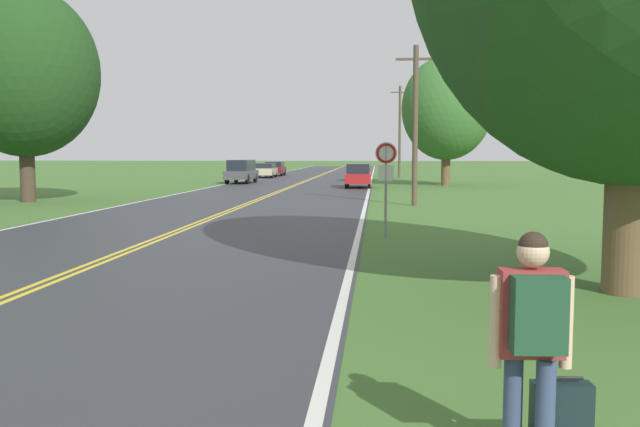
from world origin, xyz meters
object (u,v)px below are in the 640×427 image
Objects in this scene: hitchhiker_person at (533,327)px; car_maroon_hatchback_receding at (275,168)px; traffic_sign at (386,166)px; car_red_suv_approaching at (358,175)px; car_champagne_hatchback_mid_far at (265,170)px; tree_right_cluster at (447,108)px; suitcase at (561,422)px; tree_far_back at (24,72)px; car_dark_grey_suv_mid_near at (241,171)px.

car_maroon_hatchback_receding is at bearing 7.59° from hitchhiker_person.
hitchhiker_person is 0.42× the size of car_maroon_hatchback_receding.
traffic_sign reaches higher than car_red_suv_approaching.
car_red_suv_approaching is 20.11m from car_champagne_hatchback_mid_far.
hitchhiker_person is at bearing -94.84° from tree_right_cluster.
tree_right_cluster is 21.58m from car_champagne_hatchback_mid_far.
car_red_suv_approaching is (-2.73, 41.02, 0.57)m from suitcase.
car_champagne_hatchback_mid_far is at bearing 137.96° from tree_right_cluster.
tree_right_cluster is 2.19× the size of car_champagne_hatchback_mid_far.
car_maroon_hatchback_receding is (6.23, 38.29, -5.41)m from tree_far_back.
car_maroon_hatchback_receding is (-10.86, 50.79, -1.22)m from traffic_sign.
car_red_suv_approaching is 1.02× the size of car_maroon_hatchback_receding.
hitchhiker_person is 65.78m from car_maroon_hatchback_receding.
car_maroon_hatchback_receding reaches higher than car_champagne_hatchback_mid_far.
car_red_suv_approaching is (-2.45, 41.21, -0.22)m from hitchhiker_person.
car_red_suv_approaching is at bearing -159.56° from car_maroon_hatchback_receding.
hitchhiker_person is 48.57m from car_dark_grey_suv_mid_near.
car_dark_grey_suv_mid_near is at bearing 11.26° from hitchhiker_person.
car_champagne_hatchback_mid_far is at bearing 8.91° from suitcase.
traffic_sign is at bearing -169.11° from car_maroon_hatchback_receding.
traffic_sign reaches higher than car_champagne_hatchback_mid_far.
tree_right_cluster is (3.80, 44.91, 4.46)m from hitchhiker_person.
car_champagne_hatchback_mid_far is (6.17, 32.58, -5.45)m from tree_far_back.
tree_far_back is at bearing 143.83° from traffic_sign.
hitchhiker_person is 60.17m from car_champagne_hatchback_mid_far.
car_champagne_hatchback_mid_far is at bearing 178.28° from car_maroon_hatchback_receding.
suitcase is 13.90m from traffic_sign.
traffic_sign is 0.26× the size of tree_far_back.
traffic_sign is at bearing 1.01° from hitchhiker_person.
tree_far_back is at bearing 169.58° from car_maroon_hatchback_receding.
car_dark_grey_suv_mid_near reaches higher than car_red_suv_approaching.
tree_right_cluster is 2.20× the size of car_maroon_hatchback_receding.
traffic_sign is 31.54m from tree_right_cluster.
car_dark_grey_suv_mid_near is 1.13× the size of car_champagne_hatchback_mid_far.
tree_far_back is at bearing -139.70° from tree_right_cluster.
car_maroon_hatchback_receding reaches higher than suitcase.
traffic_sign is (-1.18, 13.74, 1.70)m from suitcase.
hitchhiker_person reaches higher than car_champagne_hatchback_mid_far.
tree_far_back reaches higher than hitchhiker_person.
tree_far_back reaches higher than traffic_sign.
suitcase is at bearing -164.18° from car_dark_grey_suv_mid_near.
tree_far_back reaches higher than car_dark_grey_suv_mid_near.
car_champagne_hatchback_mid_far is at bearing -152.91° from car_red_suv_approaching.
car_champagne_hatchback_mid_far is 5.71m from car_maroon_hatchback_receding.
car_dark_grey_suv_mid_near is (-10.82, 33.20, -1.05)m from traffic_sign.
car_champagne_hatchback_mid_far is (-12.10, 58.82, 0.44)m from suitcase.
suitcase is 32.51m from tree_far_back.
car_red_suv_approaching is 11.01m from car_dark_grey_suv_mid_near.
suitcase is 0.16× the size of car_red_suv_approaching.
car_dark_grey_suv_mid_near is at bearing 11.62° from suitcase.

